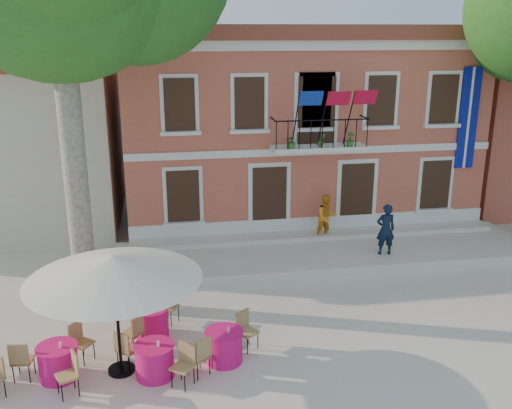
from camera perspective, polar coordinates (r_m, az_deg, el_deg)
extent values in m
plane|color=beige|center=(15.13, 4.15, -11.95)|extent=(90.00, 90.00, 0.00)
cube|color=#C55C47|center=(23.73, 3.36, 7.77)|extent=(13.00, 8.00, 7.00)
cube|color=brown|center=(23.42, 3.53, 16.86)|extent=(13.50, 8.50, 0.50)
cube|color=silver|center=(19.60, 6.19, 15.59)|extent=(13.30, 0.35, 0.35)
cube|color=silver|center=(19.49, 6.27, 5.65)|extent=(3.20, 0.90, 0.15)
cube|color=black|center=(18.94, 6.70, 8.37)|extent=(3.20, 0.04, 0.04)
cube|color=navy|center=(21.89, 20.46, 8.06)|extent=(0.70, 0.05, 3.60)
cube|color=#0D3199|center=(18.27, 4.33, 10.50)|extent=(0.76, 0.27, 0.47)
cube|color=red|center=(18.51, 7.09, 10.50)|extent=(0.76, 0.29, 0.47)
cube|color=red|center=(18.78, 9.76, 10.48)|extent=(0.76, 0.27, 0.47)
imported|color=#26591E|center=(18.90, 3.61, 6.33)|extent=(0.43, 0.37, 0.48)
imported|color=#26591E|center=(19.15, 6.55, 6.39)|extent=(0.26, 0.21, 0.48)
imported|color=#26591E|center=(19.45, 9.40, 6.44)|extent=(0.27, 0.27, 0.48)
cube|color=beige|center=(25.01, -24.01, 5.64)|extent=(9.00, 9.00, 6.00)
cube|color=silver|center=(19.39, 6.87, -4.78)|extent=(14.00, 3.40, 0.30)
cylinder|color=#A59E84|center=(15.54, -17.67, 3.58)|extent=(0.62, 0.62, 7.84)
cylinder|color=black|center=(13.63, -13.29, -15.77)|extent=(0.59, 0.59, 0.08)
cylinder|color=black|center=(13.03, -13.65, -11.33)|extent=(0.07, 0.07, 2.47)
cone|color=silver|center=(12.48, -14.07, -6.12)|extent=(3.76, 3.76, 0.54)
imported|color=black|center=(18.91, 12.83, -2.44)|extent=(0.64, 0.44, 1.70)
imported|color=orange|center=(19.89, 7.07, -1.28)|extent=(0.88, 0.74, 1.61)
cylinder|color=#E81581|center=(14.68, -10.40, -11.51)|extent=(0.84, 0.84, 0.75)
cylinder|color=#E81581|center=(14.50, -10.49, -10.17)|extent=(0.90, 0.90, 0.02)
cube|color=tan|center=(15.16, -8.69, -10.02)|extent=(0.59, 0.59, 0.95)
cube|color=tan|center=(14.13, -12.30, -12.38)|extent=(0.59, 0.59, 0.95)
cylinder|color=#E81581|center=(13.62, -19.18, -14.69)|extent=(0.84, 0.84, 0.75)
cylinder|color=#E81581|center=(13.43, -19.34, -13.29)|extent=(0.90, 0.90, 0.02)
cube|color=tan|center=(14.01, -16.97, -13.05)|extent=(0.59, 0.59, 0.95)
cube|color=tan|center=(13.80, -22.30, -14.13)|extent=(0.47, 0.47, 0.95)
cube|color=tan|center=(12.94, -18.37, -15.90)|extent=(0.55, 0.55, 0.95)
cylinder|color=#E81581|center=(13.15, -10.10, -15.16)|extent=(0.84, 0.84, 0.75)
cylinder|color=#E81581|center=(12.95, -10.19, -13.72)|extent=(0.90, 0.90, 0.02)
cube|color=tan|center=(12.70, -7.36, -15.76)|extent=(0.59, 0.59, 0.95)
cube|color=tan|center=(13.52, -12.69, -13.85)|extent=(0.59, 0.59, 0.95)
cylinder|color=#E81581|center=(13.48, -3.21, -14.01)|extent=(0.84, 0.84, 0.75)
cylinder|color=#E81581|center=(13.29, -3.24, -12.59)|extent=(0.90, 0.90, 0.02)
cube|color=tan|center=(13.02, -5.78, -14.78)|extent=(0.58, 0.58, 0.95)
cube|color=tan|center=(13.87, -0.83, -12.56)|extent=(0.58, 0.58, 0.95)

